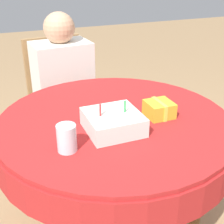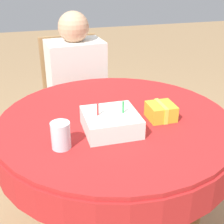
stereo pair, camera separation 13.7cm
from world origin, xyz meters
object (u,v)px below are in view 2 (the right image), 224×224
Objects in this scene: person at (77,80)px; gift_box at (161,111)px; chair at (75,99)px; birthday_cake at (111,122)px; drinking_glass at (61,135)px.

person reaches higher than gift_box.
chair is 1.04m from birthday_cake.
birthday_cake is at bearing -94.58° from chair.
chair is at bearing 78.88° from drinking_glass.
birthday_cake is at bearing -169.66° from gift_box.
chair reaches higher than birthday_cake.
person is at bearing -90.00° from chair.
birthday_cake is (0.01, -0.99, 0.31)m from chair.
gift_box is at bearing -78.88° from person.
drinking_glass is 0.48m from gift_box.
person reaches higher than birthday_cake.
person is 1.00m from drinking_glass.
person is 9.24× the size of gift_box.
person is 10.66× the size of drinking_glass.
birthday_cake is 1.82× the size of gift_box.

